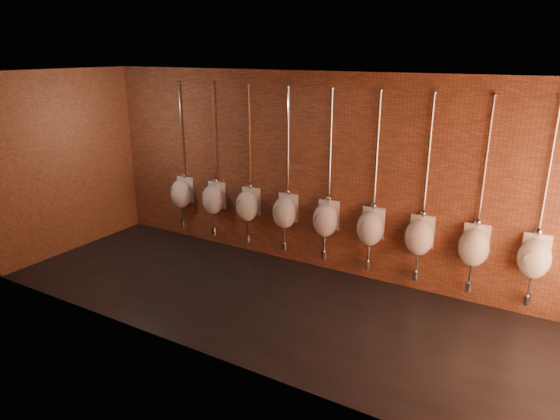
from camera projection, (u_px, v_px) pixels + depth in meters
The scene contains 11 objects.
ground at pixel (273, 303), 7.23m from camera, with size 8.50×8.50×0.00m, color black.
room_shell at pixel (273, 167), 6.61m from camera, with size 8.54×3.04×3.22m.
urinal_0 at pixel (181, 193), 9.44m from camera, with size 0.45×0.41×2.72m.
urinal_1 at pixel (213, 199), 9.08m from camera, with size 0.45×0.41×2.72m.
urinal_2 at pixel (247, 205), 8.71m from camera, with size 0.45×0.41×2.72m.
urinal_3 at pixel (285, 212), 8.34m from camera, with size 0.45×0.41×2.72m.
urinal_4 at pixel (326, 219), 7.98m from camera, with size 0.45×0.41×2.72m.
urinal_5 at pixel (370, 227), 7.61m from camera, with size 0.45×0.41×2.72m.
urinal_6 at pixel (419, 236), 7.25m from camera, with size 0.45×0.41×2.72m.
urinal_7 at pixel (474, 246), 6.88m from camera, with size 0.45×0.41×2.72m.
urinal_8 at pixel (534, 257), 6.52m from camera, with size 0.45×0.41×2.72m.
Camera 1 is at (3.38, -5.52, 3.50)m, focal length 32.00 mm.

